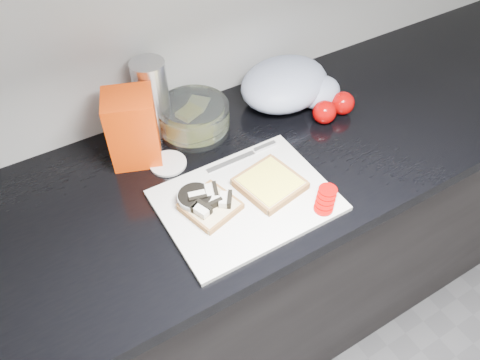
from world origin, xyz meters
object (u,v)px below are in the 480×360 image
at_px(glass_bowl, 194,118).
at_px(steel_canister, 152,98).
at_px(cutting_board, 246,201).
at_px(bread_bag, 133,128).

height_order(glass_bowl, steel_canister, steel_canister).
bearing_deg(steel_canister, glass_bowl, -31.85).
bearing_deg(cutting_board, bread_bag, 119.28).
distance_m(cutting_board, glass_bowl, 0.31).
height_order(glass_bowl, bread_bag, bread_bag).
distance_m(glass_bowl, steel_canister, 0.12).
relative_size(bread_bag, steel_canister, 0.89).
bearing_deg(cutting_board, glass_bowl, 86.82).
bearing_deg(bread_bag, cutting_board, -40.37).
xyz_separation_m(bread_bag, steel_canister, (0.09, 0.08, 0.01)).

